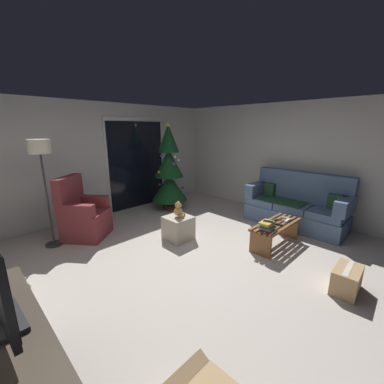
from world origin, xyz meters
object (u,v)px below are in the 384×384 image
Objects in this scene: cardboard_box_taped_mid_floor at (347,280)px; book_stack at (267,226)px; remote_graphite at (277,219)px; ottoman at (178,228)px; couch at (296,206)px; cell_phone at (268,221)px; christmas_tree at (169,172)px; armchair at (83,216)px; remote_white at (287,220)px; teddy_bear_honey at (179,210)px; coffee_table at (276,231)px; remote_silver at (286,218)px; floor_lamp at (41,157)px; remote_black at (278,224)px.

book_stack is at bearing 82.78° from cardboard_box_taped_mid_floor.
ottoman is at bearing -104.13° from remote_graphite.
cell_phone is (-1.51, -0.18, 0.14)m from couch.
christmas_tree is at bearing 55.26° from ottoman.
christmas_tree is at bearing 4.43° from armchair.
christmas_tree reaches higher than book_stack.
armchair reaches higher than remote_white.
cardboard_box_taped_mid_floor is (0.50, -2.55, -0.06)m from ottoman.
coffee_table is at bearing -53.00° from teddy_bear_honey.
remote_white is 0.12m from remote_silver.
couch reaches higher than cardboard_box_taped_mid_floor.
ottoman reaches higher than remote_white.
remote_silver is at bearing -41.77° from floor_lamp.
remote_graphite is at bearing -6.34° from cell_phone.
floor_lamp is at bearing -50.37° from remote_black.
floor_lamp is at bearing -177.27° from christmas_tree.
cardboard_box_taped_mid_floor is at bearing -36.76° from remote_white.
remote_white is (0.22, -0.08, 0.14)m from coffee_table.
remote_white is 1.00× the size of remote_graphite.
armchair is at bearing -56.10° from remote_black.
remote_white is 1.37m from cardboard_box_taped_mid_floor.
ottoman is (-0.96, 1.40, -0.20)m from remote_black.
cell_phone is at bearing -16.92° from book_stack.
remote_black is 0.23m from remote_graphite.
cell_phone reaches higher than remote_graphite.
coffee_table is 7.05× the size of remote_black.
book_stack is 0.08m from cell_phone.
ottoman is (-1.16, 1.29, -0.20)m from remote_graphite.
book_stack is 2.89m from christmas_tree.
christmas_tree reaches higher than ottoman.
teddy_bear_honey reaches higher than cardboard_box_taped_mid_floor.
floor_lamp is at bearing 175.54° from armchair.
cell_phone reaches higher than cardboard_box_taped_mid_floor.
teddy_bear_honey is at bearing 151.22° from couch.
christmas_tree is at bearing 55.59° from teddy_bear_honey.
cell_phone is at bearing -64.47° from ottoman.
christmas_tree is 2.76m from floor_lamp.
cardboard_box_taped_mid_floor is (2.18, -3.88, -1.35)m from floor_lamp.
remote_silver is 0.09× the size of floor_lamp.
christmas_tree reaches higher than couch.
couch is 2.47m from teddy_bear_honey.
remote_silver is at bearing 0.20° from book_stack.
remote_white is at bearing 56.55° from cardboard_box_taped_mid_floor.
coffee_table is 3.42m from armchair.
armchair is (-1.81, 2.66, -0.07)m from book_stack.
armchair is at bearing 107.34° from cell_phone.
remote_black is 1.00× the size of remote_graphite.
couch is 6.82× the size of teddy_bear_honey.
floor_lamp is at bearing 146.79° from couch.
cardboard_box_taped_mid_floor is (0.49, -2.54, -0.39)m from teddy_bear_honey.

